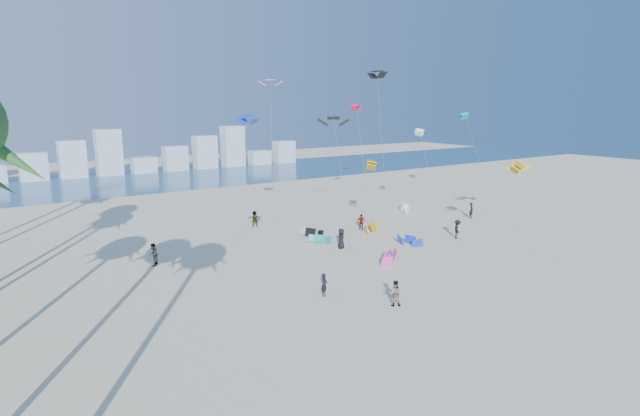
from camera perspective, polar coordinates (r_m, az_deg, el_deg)
ground at (r=31.26m, az=12.54°, el=-13.57°), size 220.00×220.00×0.00m
ocean at (r=94.36m, az=-21.28°, el=2.62°), size 220.00×220.00×0.00m
kitesurfer_near at (r=36.31m, az=0.48°, el=-8.33°), size 0.70×0.66×1.61m
kitesurfer_mid at (r=34.93m, az=8.13°, el=-9.15°), size 1.06×1.02×1.73m
kitesurfers_far at (r=51.28m, az=1.66°, el=-2.35°), size 36.73×17.10×1.86m
grounded_kites at (r=52.86m, az=5.74°, el=-2.49°), size 19.04×17.27×0.98m
flying_kites at (r=56.09m, az=7.30°, el=9.62°), size 33.08×33.05×17.23m
distant_skyline at (r=103.46m, az=-23.35°, el=4.89°), size 85.00×3.00×8.40m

